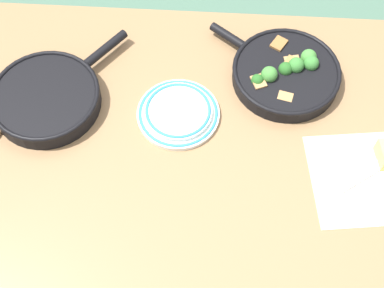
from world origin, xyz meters
TOP-DOWN VIEW (x-y plane):
  - ground_plane at (0.00, 0.00)m, footprint 14.00×14.00m
  - dining_table_red at (0.00, 0.00)m, footprint 1.29×0.92m
  - skillet_broccoli at (-0.23, -0.23)m, footprint 0.35×0.31m
  - skillet_eggs at (0.38, -0.11)m, footprint 0.33×0.37m
  - parchment_sheet at (-0.44, 0.06)m, footprint 0.33×0.29m
  - dinner_plate_stack at (0.04, -0.10)m, footprint 0.21×0.21m

SIDE VIEW (x-z plane):
  - ground_plane at x=0.00m, z-range 0.00..0.00m
  - dining_table_red at x=0.00m, z-range 0.29..1.03m
  - parchment_sheet at x=-0.44m, z-range 0.74..0.74m
  - dinner_plate_stack at x=0.04m, z-range 0.74..0.77m
  - skillet_eggs at x=0.38m, z-range 0.74..0.79m
  - skillet_broccoli at x=-0.23m, z-range 0.73..0.80m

